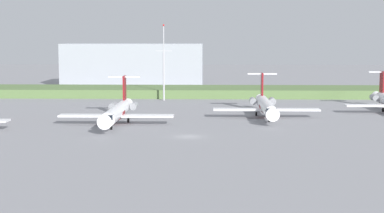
{
  "coord_description": "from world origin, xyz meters",
  "views": [
    {
      "loc": [
        3.81,
        -107.63,
        17.5
      ],
      "look_at": [
        0.0,
        20.56,
        3.0
      ],
      "focal_mm": 58.19,
      "sensor_mm": 36.0,
      "label": 1
    }
  ],
  "objects": [
    {
      "name": "regional_jet_second",
      "position": [
        -14.82,
        15.76,
        2.54
      ],
      "size": [
        22.81,
        31.0,
        9.0
      ],
      "color": "white",
      "rests_on": "ground"
    },
    {
      "name": "ground_plane",
      "position": [
        0.0,
        30.0,
        0.0
      ],
      "size": [
        500.0,
        500.0,
        0.0
      ],
      "primitive_type": "plane",
      "color": "gray"
    },
    {
      "name": "regional_jet_third",
      "position": [
        15.88,
        27.14,
        2.54
      ],
      "size": [
        22.81,
        31.0,
        9.0
      ],
      "color": "white",
      "rests_on": "ground"
    },
    {
      "name": "grass_berm",
      "position": [
        0.0,
        75.65,
        1.23
      ],
      "size": [
        320.0,
        20.0,
        2.47
      ],
      "primitive_type": "cube",
      "color": "#597542",
      "rests_on": "ground"
    },
    {
      "name": "distant_hangar",
      "position": [
        -22.97,
        109.25,
        7.5
      ],
      "size": [
        48.1,
        20.04,
        15.0
      ],
      "primitive_type": "cube",
      "color": "#9EA3AD",
      "rests_on": "ground"
    },
    {
      "name": "antenna_mast",
      "position": [
        -8.94,
        61.76,
        8.66
      ],
      "size": [
        4.4,
        0.5,
        20.76
      ],
      "color": "#B2B2B7",
      "rests_on": "ground"
    }
  ]
}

